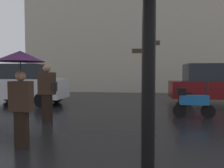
# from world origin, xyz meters

# --- Properties ---
(pedestrian_with_umbrella) EXTENTS (0.95, 0.95, 1.94)m
(pedestrian_with_umbrella) POSITION_xyz_m (-1.88, 1.46, 1.53)
(pedestrian_with_umbrella) COLOR black
(pedestrian_with_umbrella) RESTS_ON ground
(pedestrian_with_bag) EXTENTS (0.54, 0.24, 1.77)m
(pedestrian_with_bag) POSITION_xyz_m (-2.40, 3.80, 1.00)
(pedestrian_with_bag) COLOR black
(pedestrian_with_bag) RESTS_ON ground
(parked_scooter) EXTENTS (1.38, 0.32, 1.23)m
(parked_scooter) POSITION_xyz_m (2.19, 5.02, 0.55)
(parked_scooter) COLOR black
(parked_scooter) RESTS_ON ground
(parked_car_left) EXTENTS (4.13, 1.93, 1.97)m
(parked_car_left) POSITION_xyz_m (3.91, 8.66, 0.98)
(parked_car_left) COLOR #590C0F
(parked_car_left) RESTS_ON ground
(parked_car_right) EXTENTS (4.08, 1.84, 1.95)m
(parked_car_right) POSITION_xyz_m (-5.26, 7.28, 0.99)
(parked_car_right) COLOR silver
(parked_car_right) RESTS_ON ground
(street_signpost) EXTENTS (1.08, 0.08, 2.94)m
(street_signpost) POSITION_xyz_m (0.62, 6.11, 1.78)
(street_signpost) COLOR black
(street_signpost) RESTS_ON ground
(building_block) EXTENTS (18.31, 2.61, 14.92)m
(building_block) POSITION_xyz_m (0.00, 15.76, 7.46)
(building_block) COLOR #B2A893
(building_block) RESTS_ON ground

